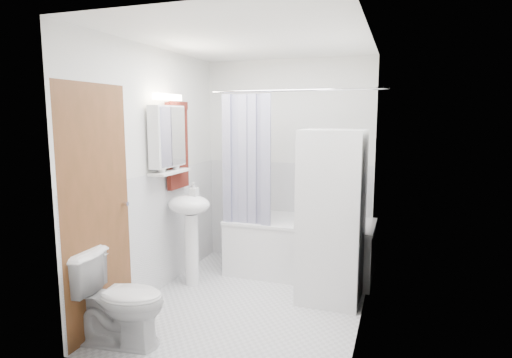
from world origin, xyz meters
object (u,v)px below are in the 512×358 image
(bathtub, at_px, (300,244))
(toilet, at_px, (119,299))
(sink, at_px, (190,219))
(washer_dryer, at_px, (332,216))

(bathtub, bearing_deg, toilet, -116.84)
(sink, xyz_separation_m, toilet, (0.03, -1.24, -0.35))
(washer_dryer, xyz_separation_m, toilet, (-1.40, -1.35, -0.46))
(washer_dryer, height_order, toilet, washer_dryer)
(toilet, bearing_deg, washer_dryer, -52.54)
(bathtub, xyz_separation_m, washer_dryer, (0.43, -0.57, 0.48))
(bathtub, relative_size, washer_dryer, 0.98)
(bathtub, distance_m, washer_dryer, 0.85)
(bathtub, distance_m, sink, 1.27)
(bathtub, relative_size, toilet, 2.20)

